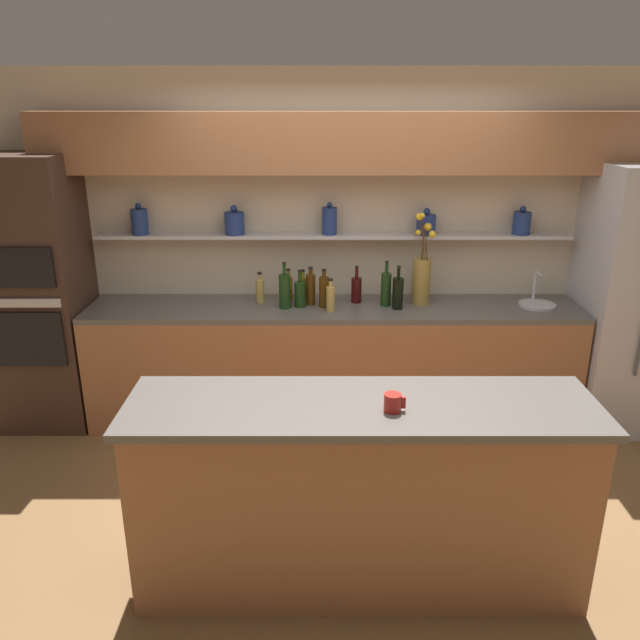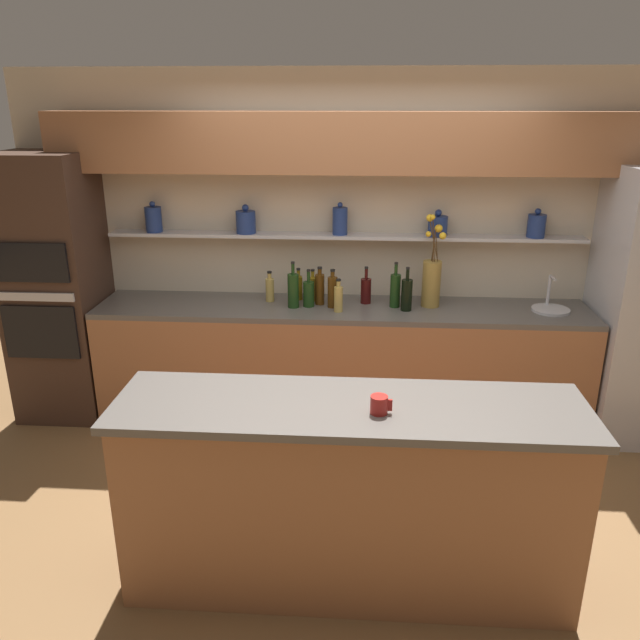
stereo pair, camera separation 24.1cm
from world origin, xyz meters
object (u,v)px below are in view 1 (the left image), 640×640
object	(u,v)px
bottle_wine_3	(285,291)
bottle_oil_7	(304,288)
bottle_spirit_1	(311,289)
oven_tower	(40,294)
flower_vase	(422,277)
sink_fixture	(538,303)
coffee_mug	(393,403)
bottle_wine_4	(386,289)
bottle_spirit_11	(261,290)
bottle_wine_5	(398,293)
bottle_wine_8	(301,294)
bottle_sauce_0	(387,291)
bottle_spirit_10	(325,291)
bottle_wine_2	(357,289)
bottle_spirit_6	(331,298)
bottle_oil_9	(289,287)

from	to	relation	value
bottle_wine_3	bottle_oil_7	xyz separation A→B (m)	(0.13, 0.17, -0.03)
bottle_spirit_1	oven_tower	bearing A→B (deg)	-178.46
flower_vase	sink_fixture	world-z (taller)	flower_vase
coffee_mug	bottle_oil_7	bearing A→B (deg)	103.21
flower_vase	bottle_wine_4	size ratio (longest dim) A/B	2.04
flower_vase	bottle_spirit_11	size ratio (longest dim) A/B	2.94
bottle_wine_5	bottle_wine_8	world-z (taller)	bottle_wine_5
bottle_wine_8	flower_vase	bearing A→B (deg)	4.58
coffee_mug	bottle_wine_4	bearing A→B (deg)	85.24
bottle_spirit_1	bottle_spirit_11	world-z (taller)	bottle_spirit_1
bottle_sauce_0	bottle_spirit_1	distance (m)	0.59
bottle_wine_5	coffee_mug	xyz separation A→B (m)	(-0.24, -1.79, 0.02)
bottle_wine_3	coffee_mug	size ratio (longest dim) A/B	3.45
bottle_sauce_0	coffee_mug	size ratio (longest dim) A/B	1.74
flower_vase	bottle_spirit_10	bearing A→B (deg)	-173.77
bottle_wine_3	coffee_mug	bearing A→B (deg)	-71.80
bottle_wine_5	bottle_wine_3	bearing A→B (deg)	179.13
flower_vase	oven_tower	bearing A→B (deg)	-178.63
bottle_wine_3	bottle_spirit_11	size ratio (longest dim) A/B	1.47
bottle_wine_4	bottle_wine_3	bearing A→B (deg)	-175.18
oven_tower	sink_fixture	xyz separation A→B (m)	(3.70, 0.01, -0.07)
bottle_spirit_1	bottle_oil_7	world-z (taller)	bottle_spirit_1
flower_vase	bottle_wine_8	bearing A→B (deg)	-175.42
bottle_wine_2	bottle_wine_5	size ratio (longest dim) A/B	0.87
bottle_wine_4	bottle_wine_5	distance (m)	0.11
bottle_sauce_0	bottle_wine_2	size ratio (longest dim) A/B	0.62
bottle_spirit_6	coffee_mug	distance (m)	1.75
bottle_wine_5	coffee_mug	bearing A→B (deg)	-97.47
bottle_oil_9	bottle_spirit_10	distance (m)	0.32
flower_vase	coffee_mug	distance (m)	1.96
bottle_spirit_1	bottle_spirit_10	xyz separation A→B (m)	(0.10, -0.07, -0.00)
bottle_wine_8	coffee_mug	xyz separation A→B (m)	(0.48, -1.84, 0.04)
bottle_wine_2	bottle_spirit_11	world-z (taller)	bottle_wine_2
sink_fixture	bottle_spirit_1	xyz separation A→B (m)	(-1.69, 0.04, 0.10)
bottle_spirit_1	bottle_spirit_11	size ratio (longest dim) A/B	1.22
bottle_wine_3	bottle_wine_4	bearing A→B (deg)	4.82
bottle_sauce_0	coffee_mug	distance (m)	1.99
flower_vase	bottle_wine_2	xyz separation A→B (m)	(-0.48, 0.04, -0.11)
sink_fixture	bottle_wine_4	bearing A→B (deg)	179.21
bottle_sauce_0	bottle_spirit_10	xyz separation A→B (m)	(-0.48, -0.15, 0.05)
sink_fixture	bottle_spirit_11	bearing A→B (deg)	177.58
bottle_spirit_1	bottle_wine_5	bearing A→B (deg)	-9.00
bottle_spirit_10	bottle_spirit_11	distance (m)	0.50
bottle_wine_3	bottle_spirit_11	distance (m)	0.24
bottle_sauce_0	bottle_wine_3	size ratio (longest dim) A/B	0.50
bottle_sauce_0	coffee_mug	bearing A→B (deg)	-95.08
bottle_wine_5	bottle_spirit_10	bearing A→B (deg)	176.19
bottle_spirit_6	bottle_spirit_1	bearing A→B (deg)	131.54
bottle_sauce_0	bottle_wine_4	world-z (taller)	bottle_wine_4
bottle_wine_4	bottle_oil_7	xyz separation A→B (m)	(-0.62, 0.11, -0.03)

